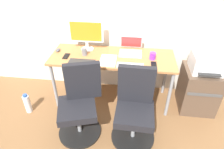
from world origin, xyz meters
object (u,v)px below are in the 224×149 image
object	(u,v)px
water_bottle_on_floor	(27,104)
office_chair_right	(135,109)
coffee_mug	(153,56)
printer	(207,62)
office_chair_left	(80,105)
desktop_monitor	(86,33)
open_laptop	(131,49)
side_cabinet	(198,89)

from	to	relation	value
water_bottle_on_floor	office_chair_right	bearing A→B (deg)	-8.36
coffee_mug	office_chair_right	bearing A→B (deg)	-107.29
printer	water_bottle_on_floor	bearing A→B (deg)	-170.48
office_chair_left	office_chair_right	size ratio (longest dim) A/B	1.00
office_chair_left	water_bottle_on_floor	xyz separation A→B (m)	(-0.84, 0.22, -0.28)
office_chair_right	coffee_mug	world-z (taller)	office_chair_right
printer	desktop_monitor	size ratio (longest dim) A/B	0.83
printer	open_laptop	distance (m)	1.00
office_chair_left	desktop_monitor	size ratio (longest dim) A/B	1.96
water_bottle_on_floor	open_laptop	bearing A→B (deg)	22.03
side_cabinet	coffee_mug	bearing A→B (deg)	179.42
office_chair_left	desktop_monitor	bearing A→B (deg)	94.37
office_chair_right	open_laptop	xyz separation A→B (m)	(-0.10, 0.79, 0.39)
side_cabinet	office_chair_left	bearing A→B (deg)	-158.02
office_chair_right	side_cabinet	distance (m)	1.09
side_cabinet	desktop_monitor	xyz separation A→B (m)	(-1.61, 0.18, 0.69)
printer	water_bottle_on_floor	world-z (taller)	printer
office_chair_right	water_bottle_on_floor	size ratio (longest dim) A/B	3.03
side_cabinet	printer	distance (m)	0.44
printer	coffee_mug	distance (m)	0.70
office_chair_right	open_laptop	size ratio (longest dim) A/B	3.03
side_cabinet	printer	size ratio (longest dim) A/B	1.60
printer	desktop_monitor	bearing A→B (deg)	173.75
side_cabinet	water_bottle_on_floor	bearing A→B (deg)	-170.46
office_chair_left	water_bottle_on_floor	size ratio (longest dim) A/B	3.03
side_cabinet	office_chair_right	bearing A→B (deg)	-145.00
printer	water_bottle_on_floor	xyz separation A→B (m)	(-2.40, -0.40, -0.61)
office_chair_left	open_laptop	xyz separation A→B (m)	(0.56, 0.79, 0.39)
printer	open_laptop	xyz separation A→B (m)	(-0.99, 0.17, 0.05)
printer	open_laptop	world-z (taller)	open_laptop
side_cabinet	printer	xyz separation A→B (m)	(0.00, -0.00, 0.44)
water_bottle_on_floor	coffee_mug	bearing A→B (deg)	13.54
office_chair_right	desktop_monitor	distance (m)	1.23
office_chair_left	office_chair_right	distance (m)	0.66
coffee_mug	side_cabinet	bearing A→B (deg)	-0.58
open_laptop	office_chair_right	bearing A→B (deg)	-82.90
office_chair_left	office_chair_right	world-z (taller)	same
desktop_monitor	side_cabinet	bearing A→B (deg)	-6.22
office_chair_left	printer	bearing A→B (deg)	21.95
office_chair_left	coffee_mug	bearing A→B (deg)	36.47
open_laptop	water_bottle_on_floor	bearing A→B (deg)	-157.97
side_cabinet	desktop_monitor	world-z (taller)	desktop_monitor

